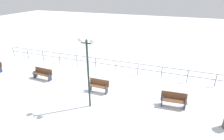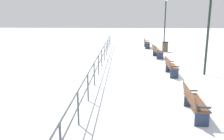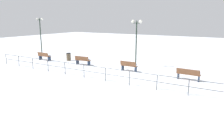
# 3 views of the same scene
# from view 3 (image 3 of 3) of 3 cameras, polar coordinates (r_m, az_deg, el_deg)

# --- Properties ---
(ground_plane) EXTENTS (80.00, 80.00, 0.00)m
(ground_plane) POSITION_cam_3_polar(r_m,az_deg,el_deg) (18.99, 4.18, -0.34)
(ground_plane) COLOR white
(ground_plane) RESTS_ON ground
(bench_second) EXTENTS (0.57, 1.70, 0.86)m
(bench_second) POSITION_cam_3_polar(r_m,az_deg,el_deg) (17.05, 18.88, -0.97)
(bench_second) COLOR brown
(bench_second) RESTS_ON ground
(bench_third) EXTENTS (0.50, 1.44, 0.88)m
(bench_third) POSITION_cam_3_polar(r_m,az_deg,el_deg) (18.94, 4.30, 1.09)
(bench_third) COLOR brown
(bench_third) RESTS_ON ground
(bench_fourth) EXTENTS (0.66, 1.56, 0.87)m
(bench_fourth) POSITION_cam_3_polar(r_m,az_deg,el_deg) (21.62, -7.49, 2.48)
(bench_fourth) COLOR brown
(bench_fourth) RESTS_ON ground
(bench_fifth) EXTENTS (0.55, 1.60, 0.87)m
(bench_fifth) POSITION_cam_3_polar(r_m,az_deg,el_deg) (24.83, -16.91, 3.43)
(bench_fifth) COLOR brown
(bench_fifth) RESTS_ON ground
(lamppost_middle) EXTENTS (0.30, 1.02, 4.26)m
(lamppost_middle) POSITION_cam_3_polar(r_m,az_deg,el_deg) (20.24, 6.25, 9.46)
(lamppost_middle) COLOR #1E2D23
(lamppost_middle) RESTS_ON ground
(lamppost_far) EXTENTS (0.22, 1.03, 4.43)m
(lamppost_far) POSITION_cam_3_polar(r_m,az_deg,el_deg) (27.93, -17.81, 9.40)
(lamppost_far) COLOR #1E2D23
(lamppost_far) RESTS_ON ground
(waterfront_railing) EXTENTS (0.05, 23.13, 1.00)m
(waterfront_railing) POSITION_cam_3_polar(r_m,az_deg,el_deg) (15.83, -1.73, -0.51)
(waterfront_railing) COLOR #4C5156
(waterfront_railing) RESTS_ON ground
(trash_bin) EXTENTS (0.48, 0.48, 0.81)m
(trash_bin) POSITION_cam_3_polar(r_m,az_deg,el_deg) (24.17, -11.01, 3.35)
(trash_bin) COLOR brown
(trash_bin) RESTS_ON ground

